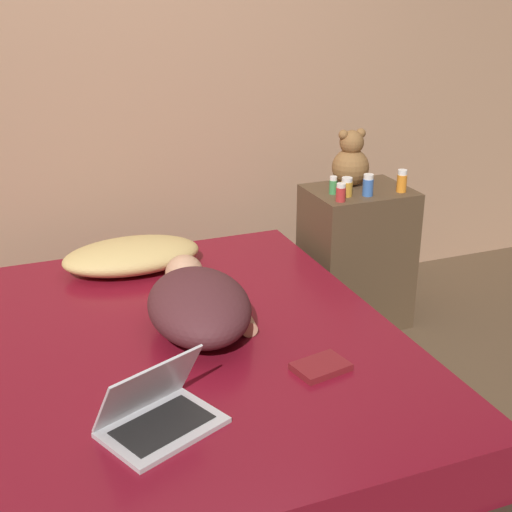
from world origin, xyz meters
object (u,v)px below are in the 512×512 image
object	(u,v)px
teddy_bear	(351,161)
bottle_blue	(368,185)
bottle_red	(341,193)
person_lying	(198,303)
bottle_green	(333,185)
bottle_orange	(402,181)
book	(321,367)
pillow	(132,255)
bottle_amber	(347,187)
laptop	(157,412)

from	to	relation	value
teddy_bear	bottle_blue	size ratio (longest dim) A/B	2.70
bottle_red	person_lying	bearing A→B (deg)	-150.29
bottle_blue	bottle_green	size ratio (longest dim) A/B	1.21
teddy_bear	bottle_orange	bearing A→B (deg)	-46.83
bottle_blue	book	xyz separation A→B (m)	(-0.71, -0.96, -0.29)
pillow	bottle_blue	xyz separation A→B (m)	(1.12, -0.13, 0.24)
teddy_bear	book	world-z (taller)	teddy_bear
bottle_amber	laptop	bearing A→B (deg)	-137.65
bottle_blue	bottle_green	bearing A→B (deg)	148.08
bottle_amber	bottle_green	world-z (taller)	bottle_amber
person_lying	bottle_orange	size ratio (longest dim) A/B	6.81
laptop	teddy_bear	bearing A→B (deg)	20.25
bottle_red	laptop	bearing A→B (deg)	-137.73
bottle_green	book	distance (m)	1.23
person_lying	laptop	size ratio (longest dim) A/B	1.84
pillow	bottle_blue	distance (m)	1.15
laptop	person_lying	bearing A→B (deg)	38.08
teddy_bear	bottle_blue	xyz separation A→B (m)	(-0.00, -0.18, -0.07)
pillow	teddy_bear	world-z (taller)	teddy_bear
bottle_green	bottle_orange	bearing A→B (deg)	-15.88
pillow	bottle_green	distance (m)	1.00
person_lying	bottle_green	xyz separation A→B (m)	(0.86, 0.60, 0.20)
laptop	teddy_bear	size ratio (longest dim) A/B	1.43
bottle_orange	bottle_blue	bearing A→B (deg)	178.51
pillow	bottle_orange	world-z (taller)	bottle_orange
bottle_amber	bottle_red	world-z (taller)	bottle_amber
person_lying	teddy_bear	distance (m)	1.25
bottle_amber	person_lying	bearing A→B (deg)	-149.14
pillow	person_lying	distance (m)	0.65
book	bottle_green	bearing A→B (deg)	61.30
bottle_red	bottle_orange	size ratio (longest dim) A/B	0.79
person_lying	teddy_bear	bearing A→B (deg)	42.15
pillow	laptop	xyz separation A→B (m)	(-0.19, -1.19, -0.02)
teddy_bear	bottle_red	xyz separation A→B (m)	(-0.16, -0.22, -0.08)
laptop	book	size ratio (longest dim) A/B	2.00
book	bottle_red	bearing A→B (deg)	59.30
laptop	bottle_orange	size ratio (longest dim) A/B	3.71
bottle_green	bottle_blue	bearing A→B (deg)	-31.92
laptop	teddy_bear	world-z (taller)	teddy_bear
pillow	bottle_red	bearing A→B (deg)	-9.33
pillow	bottle_amber	world-z (taller)	bottle_amber
bottle_orange	book	world-z (taller)	bottle_orange
pillow	bottle_red	size ratio (longest dim) A/B	7.18
pillow	book	size ratio (longest dim) A/B	3.04
person_lying	teddy_bear	size ratio (longest dim) A/B	2.63
bottle_green	bottle_red	bearing A→B (deg)	-100.25
person_lying	laptop	xyz separation A→B (m)	(-0.30, -0.56, -0.05)
pillow	bottle_green	bearing A→B (deg)	-2.30
teddy_bear	bottle_green	bearing A→B (deg)	-145.56
bottle_orange	book	size ratio (longest dim) A/B	0.54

